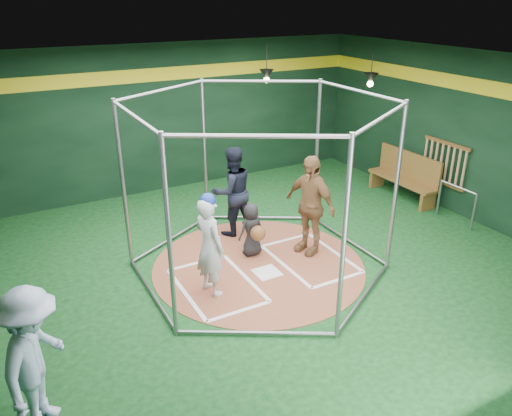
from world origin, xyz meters
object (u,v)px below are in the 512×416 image
umpire (232,191)px  dugout_bench (405,175)px  visitor_leopard (310,205)px  batter_figure (210,244)px

umpire → dugout_bench: bearing=176.7°
visitor_leopard → umpire: 1.65m
batter_figure → dugout_bench: 5.95m
umpire → visitor_leopard: bearing=122.8°
dugout_bench → visitor_leopard: bearing=-161.8°
dugout_bench → batter_figure: bearing=-164.6°
umpire → batter_figure: bearing=53.8°
visitor_leopard → umpire: (-0.91, 1.38, -0.04)m
batter_figure → visitor_leopard: size_ratio=0.92×
visitor_leopard → umpire: bearing=-162.2°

